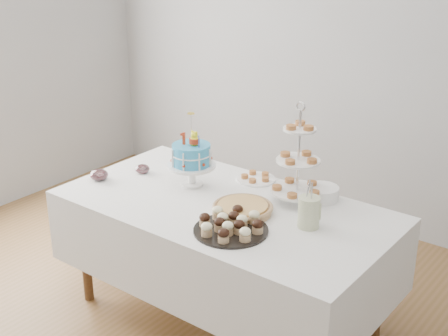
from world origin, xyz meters
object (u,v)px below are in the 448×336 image
Objects in this scene: jam_bowl_a at (99,175)px; birthday_cake at (192,167)px; cupcake_tray at (231,224)px; tiered_stand at (298,161)px; utensil_pitcher at (309,211)px; plate_stack at (322,193)px; pie at (243,208)px; jam_bowl_b at (142,169)px; pastry_plate at (256,178)px; table at (225,240)px.

birthday_cake is at bearing 29.06° from jam_bowl_a.
tiered_stand reaches higher than cupcake_tray.
jam_bowl_a is 1.38m from utensil_pitcher.
tiered_stand is 3.02× the size of plate_stack.
cupcake_tray is at bearing -69.72° from pie.
tiered_stand is (0.15, 0.32, 0.22)m from pie.
birthday_cake reaches higher than jam_bowl_b.
plate_stack is 0.81× the size of pastry_plate.
table is 0.61m from utensil_pitcher.
pastry_plate is at bearing 114.16° from cupcake_tray.
jam_bowl_b reaches higher than pie.
pastry_plate is at bearing 37.15° from jam_bowl_a.
cupcake_tray is 1.17× the size of pie.
tiered_stand is at bearing 118.34° from utensil_pitcher.
pie is at bearing -32.69° from birthday_cake.
plate_stack is at bearing 25.41° from jam_bowl_a.
jam_bowl_a is 0.44× the size of utensil_pitcher.
plate_stack is at bearing 17.18° from jam_bowl_b.
pie is 1.00m from jam_bowl_a.
pie is 0.50m from plate_stack.
plate_stack is (0.10, 0.11, -0.21)m from tiered_stand.
pie is 1.30× the size of utensil_pitcher.
utensil_pitcher is at bearing 45.12° from cupcake_tray.
jam_bowl_b is (-0.94, 0.30, -0.02)m from cupcake_tray.
birthday_cake reaches higher than table.
plate_stack is 2.10× the size of jam_bowl_b.
pie is 1.39× the size of pastry_plate.
birthday_cake reaches higher than pastry_plate.
pie is at bearing -11.91° from table.
utensil_pitcher is at bearing 5.40° from table.
cupcake_tray is at bearing -49.20° from birthday_cake.
pastry_plate is at bearing 180.00° from plate_stack.
birthday_cake is at bearing 165.00° from pie.
jam_bowl_a reaches higher than pie.
jam_bowl_a is at bearing 175.90° from utensil_pitcher.
tiered_stand reaches higher than birthday_cake.
pie is 0.42m from tiered_stand.
tiered_stand is at bearing 12.89° from jam_bowl_b.
birthday_cake is 0.60m from jam_bowl_a.
utensil_pitcher is at bearing -0.33° from jam_bowl_b.
cupcake_tray reaches higher than pie.
jam_bowl_a reaches higher than pastry_plate.
jam_bowl_b is at bearing 61.97° from jam_bowl_a.
cupcake_tray is 2.00× the size of plate_stack.
birthday_cake is 4.81× the size of jam_bowl_b.
pastry_plate is (-0.06, 0.40, 0.24)m from table.
plate_stack is 1.73× the size of jam_bowl_a.
utensil_pitcher is (0.22, -0.24, -0.16)m from tiered_stand.
utensil_pitcher is (0.12, -0.35, 0.05)m from plate_stack.
tiered_stand is at bearing -132.02° from plate_stack.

